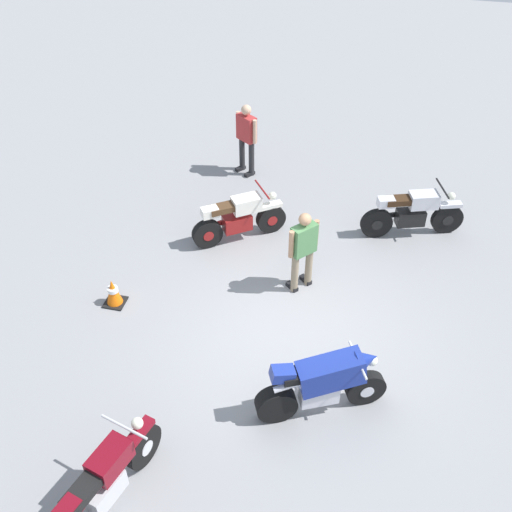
{
  "coord_description": "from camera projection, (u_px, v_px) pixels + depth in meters",
  "views": [
    {
      "loc": [
        6.75,
        0.93,
        7.35
      ],
      "look_at": [
        -1.06,
        -0.9,
        0.75
      ],
      "focal_mm": 41.8,
      "sensor_mm": 36.0,
      "label": 1
    }
  ],
  "objects": [
    {
      "name": "person_in_green_shirt",
      "position": [
        303.0,
        247.0,
        10.31
      ],
      "size": [
        0.55,
        0.52,
        1.62
      ],
      "rotation": [
        0.0,
        0.0,
        3.99
      ],
      "color": "gray",
      "rests_on": "ground"
    },
    {
      "name": "motorcycle_silver_cruiser",
      "position": [
        413.0,
        213.0,
        11.79
      ],
      "size": [
        0.89,
        2.02,
        1.09
      ],
      "rotation": [
        0.0,
        0.0,
        1.9
      ],
      "color": "black",
      "rests_on": "ground"
    },
    {
      "name": "motorcycle_maroon_cruiser",
      "position": [
        105.0,
        483.0,
        7.34
      ],
      "size": [
        2.04,
        0.88,
        1.09
      ],
      "rotation": [
        0.0,
        0.0,
        2.87
      ],
      "color": "black",
      "rests_on": "ground"
    },
    {
      "name": "person_in_red_shirt",
      "position": [
        246.0,
        135.0,
        13.38
      ],
      "size": [
        0.5,
        0.58,
        1.68
      ],
      "rotation": [
        0.0,
        0.0,
        5.67
      ],
      "color": "#262628",
      "rests_on": "ground"
    },
    {
      "name": "traffic_cone",
      "position": [
        113.0,
        292.0,
        10.39
      ],
      "size": [
        0.36,
        0.36,
        0.53
      ],
      "color": "black",
      "rests_on": "ground"
    },
    {
      "name": "ground_plane",
      "position": [
        294.0,
        338.0,
        9.91
      ],
      "size": [
        40.0,
        40.0,
        0.0
      ],
      "primitive_type": "plane",
      "color": "gray"
    },
    {
      "name": "motorcycle_blue_sportbike",
      "position": [
        324.0,
        383.0,
        8.44
      ],
      "size": [
        1.05,
        1.84,
        1.14
      ],
      "rotation": [
        0.0,
        0.0,
        2.02
      ],
      "color": "black",
      "rests_on": "ground"
    },
    {
      "name": "motorcycle_cream_vintage",
      "position": [
        239.0,
        219.0,
        11.7
      ],
      "size": [
        1.25,
        1.69,
        1.07
      ],
      "rotation": [
        0.0,
        0.0,
        2.19
      ],
      "color": "black",
      "rests_on": "ground"
    }
  ]
}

